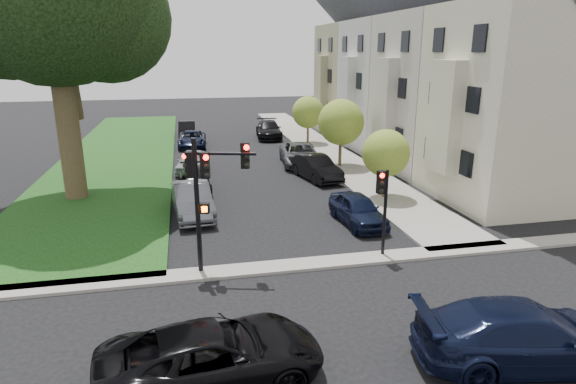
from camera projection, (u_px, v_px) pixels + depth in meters
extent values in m
plane|color=black|center=(320.00, 291.00, 15.96)|extent=(140.00, 140.00, 0.00)
cube|color=#12360D|center=(120.00, 155.00, 36.62)|extent=(8.00, 44.00, 0.12)
cube|color=gray|center=(319.00, 146.00, 39.81)|extent=(3.50, 44.00, 0.12)
cube|color=gray|center=(305.00, 264.00, 17.81)|extent=(60.00, 1.00, 0.12)
cube|color=tan|center=(514.00, 105.00, 24.59)|extent=(7.00, 7.40, 10.00)
cube|color=tan|center=(445.00, 117.00, 23.95)|extent=(0.70, 2.20, 5.50)
cube|color=black|center=(452.00, 97.00, 23.72)|extent=(0.08, 3.60, 6.00)
cube|color=#A3A093|center=(440.00, 93.00, 31.62)|extent=(7.00, 7.40, 10.00)
cube|color=#A3A093|center=(385.00, 102.00, 30.98)|extent=(0.70, 2.20, 5.50)
cube|color=black|center=(390.00, 86.00, 30.76)|extent=(0.08, 3.60, 6.00)
cube|color=silver|center=(392.00, 85.00, 38.65)|extent=(7.00, 7.40, 10.00)
cube|color=silver|center=(347.00, 93.00, 38.01)|extent=(0.70, 2.20, 5.50)
cube|color=black|center=(351.00, 80.00, 37.79)|extent=(0.08, 3.60, 6.00)
cube|color=gray|center=(360.00, 80.00, 45.68)|extent=(7.00, 7.40, 10.00)
cube|color=gray|center=(321.00, 86.00, 45.04)|extent=(0.70, 2.20, 5.50)
cube|color=black|center=(324.00, 75.00, 44.82)|extent=(0.08, 3.60, 6.00)
cylinder|color=black|center=(68.00, 122.00, 24.76)|extent=(1.13, 1.13, 8.25)
sphere|color=black|center=(106.00, 18.00, 24.74)|extent=(6.60, 6.60, 6.60)
sphere|color=black|center=(2.00, 3.00, 22.26)|extent=(7.01, 7.01, 7.01)
cylinder|color=black|center=(384.00, 183.00, 25.71)|extent=(0.18, 0.18, 1.79)
sphere|color=olive|center=(386.00, 153.00, 25.26)|extent=(2.51, 2.51, 2.51)
cylinder|color=black|center=(340.00, 151.00, 32.72)|extent=(0.22, 0.22, 2.20)
sphere|color=olive|center=(341.00, 122.00, 32.16)|extent=(3.08, 3.08, 3.08)
cylinder|color=black|center=(308.00, 133.00, 40.99)|extent=(0.19, 0.19, 1.93)
sphere|color=olive|center=(308.00, 112.00, 40.51)|extent=(2.70, 2.70, 2.70)
cylinder|color=black|center=(198.00, 208.00, 16.56)|extent=(0.21, 0.21, 4.90)
cylinder|color=black|center=(226.00, 154.00, 16.24)|extent=(2.03, 0.64, 0.11)
cube|color=black|center=(205.00, 165.00, 16.20)|extent=(0.34, 0.31, 0.89)
cube|color=black|center=(245.00, 155.00, 16.40)|extent=(0.34, 0.31, 0.89)
cube|color=black|center=(189.00, 165.00, 16.32)|extent=(0.31, 0.34, 0.89)
sphere|color=#FF0C05|center=(205.00, 158.00, 15.98)|extent=(0.19, 0.19, 0.19)
sphere|color=black|center=(206.00, 175.00, 16.15)|extent=(0.19, 0.19, 0.19)
cube|color=black|center=(204.00, 208.00, 16.61)|extent=(0.38, 0.31, 0.36)
cube|color=#FF5905|center=(205.00, 209.00, 16.48)|extent=(0.21, 0.03, 0.21)
cylinder|color=black|center=(385.00, 214.00, 18.17)|extent=(0.15, 0.15, 3.45)
cube|color=black|center=(381.00, 182.00, 17.77)|extent=(0.31, 0.29, 0.86)
sphere|color=#FF0C05|center=(383.00, 176.00, 17.56)|extent=(0.18, 0.18, 0.18)
imported|color=black|center=(212.00, 356.00, 11.35)|extent=(5.62, 3.13, 1.49)
imported|color=black|center=(525.00, 335.00, 12.09)|extent=(5.85, 3.11, 1.62)
imported|color=black|center=(358.00, 209.00, 21.99)|extent=(1.92, 4.18, 1.39)
imported|color=black|center=(316.00, 168.00, 29.66)|extent=(2.47, 4.76, 1.49)
imported|color=#3F4247|center=(300.00, 154.00, 33.47)|extent=(3.07, 5.66, 1.51)
imported|color=black|center=(269.00, 130.00, 43.78)|extent=(2.71, 5.56, 1.56)
imported|color=#3F4247|center=(192.00, 200.00, 23.05)|extent=(2.08, 4.92, 1.58)
imported|color=black|center=(194.00, 180.00, 27.21)|extent=(1.82, 4.46, 1.29)
imported|color=#999BA0|center=(192.00, 161.00, 31.55)|extent=(2.44, 4.35, 1.40)
imported|color=black|center=(192.00, 139.00, 39.74)|extent=(2.44, 4.87, 1.32)
imported|color=black|center=(187.00, 129.00, 44.38)|extent=(1.55, 4.32, 1.42)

